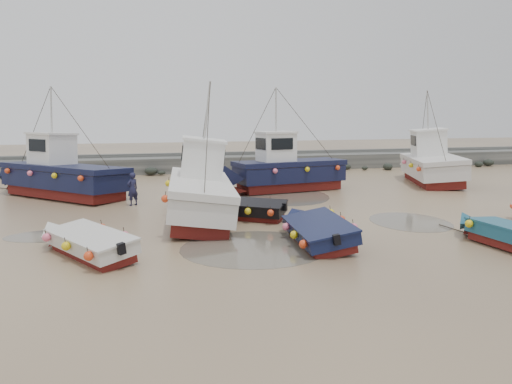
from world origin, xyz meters
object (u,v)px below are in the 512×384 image
Objects in this scene: dinghy_4 at (242,207)px; cabin_boat_1 at (196,190)px; dinghy_1 at (318,227)px; cabin_boat_2 at (280,169)px; dinghy_0 at (87,239)px; cabin_boat_0 at (57,174)px; person at (133,205)px; cabin_boat_3 at (431,163)px; dinghy_2 at (506,231)px.

cabin_boat_1 is at bearing 104.71° from dinghy_4.
dinghy_1 is 0.66× the size of cabin_boat_2.
cabin_boat_0 is at bearing 71.14° from dinghy_0.
cabin_boat_2 reaches higher than person.
cabin_boat_3 reaches higher than person.
cabin_boat_1 is (-3.99, 5.26, 0.77)m from dinghy_1.
cabin_boat_0 is 13.04m from cabin_boat_2.
cabin_boat_1 is at bearing -137.71° from cabin_boat_3.
cabin_boat_2 is at bearing 100.61° from dinghy_2.
dinghy_1 is 18.37m from cabin_boat_3.
dinghy_2 is 0.56× the size of cabin_boat_3.
dinghy_2 is 14.69m from cabin_boat_2.
dinghy_0 and dinghy_2 have the same top height.
cabin_boat_2 is 11.18m from cabin_boat_3.
dinghy_4 is (-2.00, 4.59, 0.02)m from dinghy_1.
dinghy_4 is at bearing 103.22° from person.
dinghy_1 is 6.78m from dinghy_2.
person is at bearing 132.70° from cabin_boat_1.
person is at bearing 49.44° from dinghy_0.
dinghy_1 is at bearing -47.55° from cabin_boat_1.
person is at bearing 81.08° from dinghy_4.
cabin_boat_1 is (-10.39, 7.50, 0.75)m from dinghy_2.
dinghy_1 reaches higher than person.
dinghy_4 is 2.90× the size of person.
person is (-2.88, 3.76, -1.31)m from cabin_boat_1.
dinghy_1 is at bearing -32.23° from dinghy_0.
cabin_boat_3 is (6.62, 15.18, 0.79)m from dinghy_2.
dinghy_0 is at bearing -177.25° from dinghy_1.
dinghy_0 is at bearing 128.79° from cabin_boat_2.
cabin_boat_0 and cabin_boat_1 have the same top height.
cabin_boat_1 reaches higher than dinghy_2.
cabin_boat_1 and cabin_boat_3 have the same top height.
cabin_boat_1 is at bearing 92.98° from person.
dinghy_4 is at bearing 117.39° from dinghy_1.
cabin_boat_1 reaches higher than dinghy_1.
cabin_boat_3 is (13.02, 12.94, 0.80)m from dinghy_1.
cabin_boat_3 is at bearing -45.61° from cabin_boat_0.
cabin_boat_2 is (-4.50, 13.96, 0.79)m from dinghy_2.
dinghy_1 is at bearing -95.03° from cabin_boat_0.
cabin_boat_0 is at bearing 132.08° from dinghy_2.
cabin_boat_1 is at bearing 18.45° from dinghy_0.
dinghy_4 is 2.23m from cabin_boat_1.
dinghy_2 is 0.51× the size of cabin_boat_1.
dinghy_2 is at bearing -95.57° from cabin_boat_3.
cabin_boat_2 is at bearing 4.71° from dinghy_4.
dinghy_2 is 12.83m from cabin_boat_1.
dinghy_2 is at bearing -15.45° from dinghy_1.
cabin_boat_0 is at bearing 81.30° from dinghy_4.
cabin_boat_2 is 1.00× the size of cabin_boat_3.
dinghy_0 is at bearing -125.11° from cabin_boat_1.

